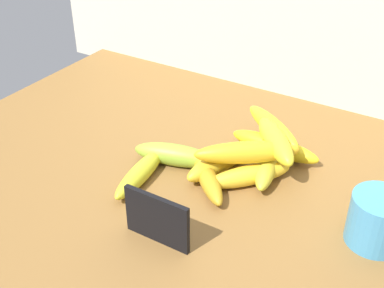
{
  "coord_description": "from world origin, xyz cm",
  "views": [
    {
      "loc": [
        36.25,
        -63.41,
        56.63
      ],
      "look_at": [
        -3.24,
        1.67,
        8.0
      ],
      "focal_mm": 46.87,
      "sensor_mm": 36.0,
      "label": 1
    }
  ],
  "objects": [
    {
      "name": "banana_5",
      "position": [
        -6.46,
        0.68,
        5.08
      ],
      "size": [
        16.08,
        8.04,
        4.15
      ],
      "primitive_type": "ellipsoid",
      "rotation": [
        0.0,
        0.0,
        0.26
      ],
      "color": "#87AC31",
      "rests_on": "counter_top"
    },
    {
      "name": "counter_top",
      "position": [
        0.0,
        0.0,
        1.5
      ],
      "size": [
        110.0,
        76.0,
        3.0
      ],
      "primitive_type": "cube",
      "color": "brown",
      "rests_on": "ground"
    },
    {
      "name": "banana_1",
      "position": [
        1.93,
        -1.65,
        4.66
      ],
      "size": [
        13.4,
        13.64,
        3.32
      ],
      "primitive_type": "ellipsoid",
      "rotation": [
        0.0,
        0.0,
        5.48
      ],
      "color": "#B78B1F",
      "rests_on": "counter_top"
    },
    {
      "name": "coffee_mug",
      "position": [
        30.77,
        -0.69,
        7.06
      ],
      "size": [
        10.29,
        8.79,
        8.12
      ],
      "color": "teal",
      "rests_on": "counter_top"
    },
    {
      "name": "banana_4",
      "position": [
        7.99,
        2.42,
        4.81
      ],
      "size": [
        12.9,
        14.51,
        3.62
      ],
      "primitive_type": "ellipsoid",
      "rotation": [
        0.0,
        0.0,
        0.88
      ],
      "color": "yellow",
      "rests_on": "counter_top"
    },
    {
      "name": "banana_9",
      "position": [
        6.81,
        3.55,
        8.59
      ],
      "size": [
        17.34,
        14.19,
        3.96
      ],
      "primitive_type": "ellipsoid",
      "rotation": [
        0.0,
        0.0,
        0.63
      ],
      "color": "gold",
      "rests_on": "banana_4"
    },
    {
      "name": "banana_2",
      "position": [
        8.11,
        13.27,
        4.9
      ],
      "size": [
        18.09,
        4.58,
        3.8
      ],
      "primitive_type": "ellipsoid",
      "rotation": [
        0.0,
        0.0,
        6.24
      ],
      "color": "yellow",
      "rests_on": "counter_top"
    },
    {
      "name": "banana_0",
      "position": [
        -8.8,
        -6.81,
        4.68
      ],
      "size": [
        5.07,
        16.25,
        3.36
      ],
      "primitive_type": "ellipsoid",
      "rotation": [
        0.0,
        0.0,
        4.82
      ],
      "color": "gold",
      "rests_on": "counter_top"
    },
    {
      "name": "chalkboard_sign",
      "position": [
        2.41,
        -17.62,
        6.86
      ],
      "size": [
        11.0,
        1.8,
        8.4
      ],
      "color": "black",
      "rests_on": "counter_top"
    },
    {
      "name": "banana_7",
      "position": [
        9.83,
        8.86,
        9.12
      ],
      "size": [
        13.28,
        14.16,
        4.0
      ],
      "primitive_type": "ellipsoid",
      "rotation": [
        0.0,
        0.0,
        5.44
      ],
      "color": "yellow",
      "rests_on": "banana_3"
    },
    {
      "name": "banana_3",
      "position": [
        8.83,
        9.22,
        5.06
      ],
      "size": [
        9.49,
        20.93,
        4.12
      ],
      "primitive_type": "ellipsoid",
      "rotation": [
        0.0,
        0.0,
        4.98
      ],
      "color": "gold",
      "rests_on": "counter_top"
    },
    {
      "name": "banana_8",
      "position": [
        7.06,
        14.12,
        8.5
      ],
      "size": [
        15.6,
        12.47,
        3.39
      ],
      "primitive_type": "ellipsoid",
      "rotation": [
        0.0,
        0.0,
        5.66
      ],
      "color": "yellow",
      "rests_on": "banana_2"
    },
    {
      "name": "banana_6",
      "position": [
        1.81,
        3.38,
        5.07
      ],
      "size": [
        8.3,
        16.87,
        4.15
      ],
      "primitive_type": "ellipsoid",
      "rotation": [
        0.0,
        0.0,
        1.31
      ],
      "color": "gold",
      "rests_on": "counter_top"
    }
  ]
}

